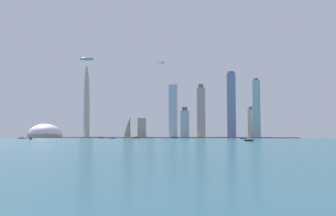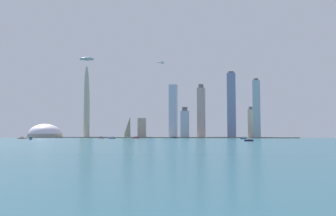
{
  "view_description": "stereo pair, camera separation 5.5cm",
  "coord_description": "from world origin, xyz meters",
  "px_view_note": "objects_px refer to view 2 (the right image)",
  "views": [
    {
      "loc": [
        217.87,
        -386.66,
        8.37
      ],
      "look_at": [
        36.35,
        521.32,
        73.22
      ],
      "focal_mm": 40.61,
      "sensor_mm": 36.0,
      "label": 1
    },
    {
      "loc": [
        217.92,
        -386.64,
        8.37
      ],
      "look_at": [
        36.35,
        521.32,
        73.22
      ],
      "focal_mm": 40.61,
      "sensor_mm": 36.0,
      "label": 2
    }
  ],
  "objects_px": {
    "skyscraper_10": "(87,112)",
    "boat_6": "(175,138)",
    "boat_5": "(22,138)",
    "skyscraper_4": "(151,116)",
    "channel_buoy_1": "(204,140)",
    "skyscraper_6": "(251,123)",
    "boat_1": "(31,139)",
    "skyscraper_2": "(167,130)",
    "skyscraper_0": "(129,112)",
    "skyscraper_7": "(173,111)",
    "skyscraper_5": "(185,124)",
    "observation_tower": "(87,82)",
    "channel_buoy_2": "(103,138)",
    "skyscraper_1": "(129,126)",
    "airplane": "(161,63)",
    "boat_0": "(136,138)",
    "boat_3": "(101,138)",
    "boat_4": "(112,138)",
    "stadium_dome": "(46,134)",
    "boat_7": "(244,138)",
    "skyscraper_3": "(256,109)",
    "boat_2": "(249,140)",
    "skyscraper_9": "(231,105)",
    "skyscraper_11": "(201,112)",
    "skyscraper_8": "(200,104)",
    "skyscraper_12": "(142,128)",
    "channel_buoy_0": "(123,138)"
  },
  "relations": [
    {
      "from": "boat_7",
      "to": "skyscraper_12",
      "type": "bearing_deg",
      "value": -15.45
    },
    {
      "from": "boat_1",
      "to": "boat_3",
      "type": "distance_m",
      "value": 223.14
    },
    {
      "from": "skyscraper_10",
      "to": "airplane",
      "type": "bearing_deg",
      "value": -26.66
    },
    {
      "from": "boat_4",
      "to": "skyscraper_0",
      "type": "bearing_deg",
      "value": -112.52
    },
    {
      "from": "skyscraper_1",
      "to": "skyscraper_0",
      "type": "bearing_deg",
      "value": -73.81
    },
    {
      "from": "boat_6",
      "to": "skyscraper_5",
      "type": "bearing_deg",
      "value": -95.16
    },
    {
      "from": "observation_tower",
      "to": "channel_buoy_2",
      "type": "distance_m",
      "value": 373.94
    },
    {
      "from": "skyscraper_8",
      "to": "skyscraper_11",
      "type": "distance_m",
      "value": 58.76
    },
    {
      "from": "skyscraper_0",
      "to": "channel_buoy_2",
      "type": "relative_size",
      "value": 47.65
    },
    {
      "from": "skyscraper_6",
      "to": "boat_1",
      "type": "xyz_separation_m",
      "value": [
        -363.08,
        -391.74,
        -34.78
      ]
    },
    {
      "from": "boat_2",
      "to": "boat_5",
      "type": "relative_size",
      "value": 0.62
    },
    {
      "from": "skyscraper_9",
      "to": "boat_2",
      "type": "bearing_deg",
      "value": -85.71
    },
    {
      "from": "boat_0",
      "to": "boat_5",
      "type": "height_order",
      "value": "boat_5"
    },
    {
      "from": "skyscraper_7",
      "to": "channel_buoy_0",
      "type": "xyz_separation_m",
      "value": [
        -74.34,
        -186.12,
        -67.3
      ]
    },
    {
      "from": "skyscraper_2",
      "to": "boat_3",
      "type": "bearing_deg",
      "value": -112.89
    },
    {
      "from": "skyscraper_3",
      "to": "skyscraper_11",
      "type": "relative_size",
      "value": 1.04
    },
    {
      "from": "boat_5",
      "to": "airplane",
      "type": "distance_m",
      "value": 354.99
    },
    {
      "from": "boat_3",
      "to": "boat_4",
      "type": "height_order",
      "value": "boat_4"
    },
    {
      "from": "skyscraper_5",
      "to": "boat_5",
      "type": "distance_m",
      "value": 383.78
    },
    {
      "from": "skyscraper_10",
      "to": "boat_2",
      "type": "xyz_separation_m",
      "value": [
        437.8,
        -512.27,
        -69.06
      ]
    },
    {
      "from": "channel_buoy_0",
      "to": "airplane",
      "type": "height_order",
      "value": "airplane"
    },
    {
      "from": "skyscraper_1",
      "to": "airplane",
      "type": "distance_m",
      "value": 253.09
    },
    {
      "from": "skyscraper_3",
      "to": "airplane",
      "type": "height_order",
      "value": "airplane"
    },
    {
      "from": "stadium_dome",
      "to": "airplane",
      "type": "relative_size",
      "value": 3.86
    },
    {
      "from": "skyscraper_6",
      "to": "skyscraper_11",
      "type": "relative_size",
      "value": 0.56
    },
    {
      "from": "skyscraper_5",
      "to": "boat_0",
      "type": "distance_m",
      "value": 167.9
    },
    {
      "from": "stadium_dome",
      "to": "boat_7",
      "type": "distance_m",
      "value": 558.3
    },
    {
      "from": "skyscraper_8",
      "to": "boat_7",
      "type": "relative_size",
      "value": 12.56
    },
    {
      "from": "skyscraper_3",
      "to": "skyscraper_5",
      "type": "bearing_deg",
      "value": 176.71
    },
    {
      "from": "skyscraper_4",
      "to": "skyscraper_2",
      "type": "bearing_deg",
      "value": 0.44
    },
    {
      "from": "boat_5",
      "to": "skyscraper_4",
      "type": "bearing_deg",
      "value": -142.11
    },
    {
      "from": "skyscraper_5",
      "to": "boat_1",
      "type": "distance_m",
      "value": 420.44
    },
    {
      "from": "boat_3",
      "to": "skyscraper_8",
      "type": "bearing_deg",
      "value": -176.29
    },
    {
      "from": "skyscraper_1",
      "to": "skyscraper_12",
      "type": "bearing_deg",
      "value": -50.87
    },
    {
      "from": "skyscraper_6",
      "to": "boat_5",
      "type": "relative_size",
      "value": 4.23
    },
    {
      "from": "skyscraper_2",
      "to": "boat_1",
      "type": "relative_size",
      "value": 8.25
    },
    {
      "from": "boat_3",
      "to": "airplane",
      "type": "bearing_deg",
      "value": 169.4
    },
    {
      "from": "skyscraper_0",
      "to": "skyscraper_7",
      "type": "xyz_separation_m",
      "value": [
        124.09,
        -16.6,
        -1.36
      ]
    },
    {
      "from": "boat_5",
      "to": "channel_buoy_1",
      "type": "xyz_separation_m",
      "value": [
        394.93,
        -224.53,
        -0.49
      ]
    },
    {
      "from": "skyscraper_10",
      "to": "boat_6",
      "type": "xyz_separation_m",
      "value": [
        274.69,
        -133.21,
        -69.41
      ]
    },
    {
      "from": "skyscraper_2",
      "to": "skyscraper_4",
      "type": "relative_size",
      "value": 0.57
    },
    {
      "from": "skyscraper_0",
      "to": "skyscraper_10",
      "type": "height_order",
      "value": "skyscraper_0"
    },
    {
      "from": "skyscraper_6",
      "to": "skyscraper_12",
      "type": "xyz_separation_m",
      "value": [
        -279.92,
        3.51,
        -10.48
      ]
    },
    {
      "from": "boat_7",
      "to": "channel_buoy_1",
      "type": "xyz_separation_m",
      "value": [
        -49.49,
        -245.68,
        -0.59
      ]
    },
    {
      "from": "skyscraper_5",
      "to": "channel_buoy_0",
      "type": "xyz_separation_m",
      "value": [
        -106.88,
        -169.58,
        -34.65
      ]
    },
    {
      "from": "skyscraper_1",
      "to": "boat_4",
      "type": "relative_size",
      "value": 6.87
    },
    {
      "from": "skyscraper_6",
      "to": "observation_tower",
      "type": "bearing_deg",
      "value": -176.22
    },
    {
      "from": "skyscraper_0",
      "to": "boat_1",
      "type": "bearing_deg",
      "value": -96.39
    },
    {
      "from": "skyscraper_4",
      "to": "boat_2",
      "type": "distance_m",
      "value": 606.5
    },
    {
      "from": "skyscraper_3",
      "to": "boat_2",
      "type": "height_order",
      "value": "skyscraper_3"
    }
  ]
}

